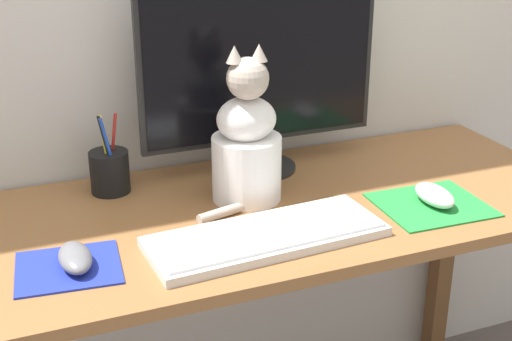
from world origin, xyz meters
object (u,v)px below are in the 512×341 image
Objects in this scene: monitor at (260,73)px; computer_mouse_left at (75,258)px; keyboard at (266,235)px; cat at (247,144)px; computer_mouse_right at (434,195)px; pen_cup at (110,171)px.

monitor is 4.99× the size of computer_mouse_left.
cat is at bearing 76.33° from keyboard.
monitor is 4.94× the size of computer_mouse_right.
pen_cup is (-0.62, 0.32, 0.03)m from computer_mouse_right.
monitor is at bearing 66.56° from keyboard.
monitor is 3.16× the size of pen_cup.
computer_mouse_left is at bearing 178.76° from computer_mouse_right.
keyboard is 0.35m from computer_mouse_left.
computer_mouse_right is at bearing -22.01° from cat.
computer_mouse_left is at bearing -111.84° from pen_cup.
computer_mouse_right is (0.74, -0.02, 0.00)m from computer_mouse_left.
monitor reaches higher than cat.
computer_mouse_right is at bearing -1.24° from computer_mouse_left.
computer_mouse_left is 0.33× the size of cat.
computer_mouse_left is 0.63× the size of pen_cup.
monitor is 0.40m from pen_cup.
monitor reaches higher than computer_mouse_left.
computer_mouse_left is at bearing -152.10° from cat.
keyboard is 0.39m from computer_mouse_right.
keyboard is at bearing -56.15° from pen_cup.
computer_mouse_right is at bearing -50.72° from monitor.
pen_cup is at bearing 179.67° from monitor.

